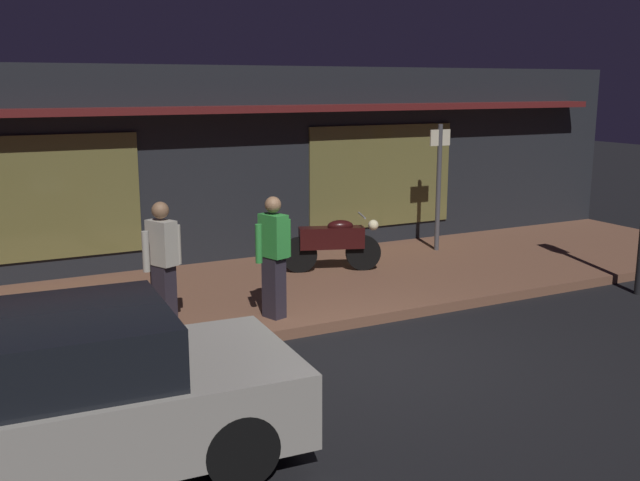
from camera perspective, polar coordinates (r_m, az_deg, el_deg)
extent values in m
plane|color=black|center=(9.11, 4.15, -8.99)|extent=(60.00, 60.00, 0.00)
cube|color=brown|center=(11.62, -3.55, -3.91)|extent=(18.00, 4.00, 0.15)
cube|color=black|center=(14.43, -9.10, 6.08)|extent=(18.00, 2.80, 3.60)
cube|color=brown|center=(12.42, -21.13, 3.07)|extent=(3.20, 0.04, 2.00)
cube|color=brown|center=(14.53, 4.85, 5.04)|extent=(3.20, 0.04, 2.00)
cube|color=#591919|center=(12.80, -6.91, 10.11)|extent=(16.20, 0.50, 0.12)
cylinder|color=black|center=(12.36, -1.62, -1.12)|extent=(0.61, 0.31, 0.60)
cylinder|color=black|center=(12.53, 3.39, -0.96)|extent=(0.61, 0.31, 0.60)
cube|color=black|center=(12.37, 0.90, 0.22)|extent=(1.13, 0.62, 0.36)
ellipsoid|color=black|center=(12.35, 1.59, 1.15)|extent=(0.49, 0.37, 0.20)
sphere|color=#F9EDB7|center=(12.46, 4.18, 1.22)|extent=(0.18, 0.18, 0.18)
cylinder|color=gray|center=(12.39, 3.29, 1.97)|extent=(0.21, 0.53, 0.03)
cube|color=#28232D|center=(9.73, -12.06, -4.28)|extent=(0.30, 0.34, 0.85)
cube|color=#B2AD9E|center=(9.55, -12.25, -0.16)|extent=(0.36, 0.44, 0.58)
sphere|color=#8C6647|center=(9.47, -12.36, 2.32)|extent=(0.22, 0.22, 0.22)
cylinder|color=#B2AD9E|center=(9.73, -11.06, -0.31)|extent=(0.12, 0.12, 0.52)
cylinder|color=#B2AD9E|center=(9.41, -13.44, -0.84)|extent=(0.12, 0.12, 0.52)
cube|color=#28232D|center=(9.96, -3.61, -3.65)|extent=(0.28, 0.33, 0.85)
cube|color=#2D8C38|center=(9.79, -3.66, 0.38)|extent=(0.33, 0.43, 0.58)
sphere|color=#8C6647|center=(9.71, -3.69, 2.81)|extent=(0.22, 0.22, 0.22)
cylinder|color=#2D8C38|center=(9.97, -2.54, 0.20)|extent=(0.11, 0.11, 0.52)
cylinder|color=#2D8C38|center=(9.63, -4.81, -0.25)|extent=(0.11, 0.11, 0.52)
cylinder|color=#47474C|center=(14.04, 9.23, 4.06)|extent=(0.09, 0.09, 2.40)
cube|color=beige|center=(13.94, 9.36, 7.93)|extent=(0.44, 0.03, 0.30)
cylinder|color=black|center=(7.68, -9.92, -10.71)|extent=(0.65, 0.25, 0.64)
cylinder|color=black|center=(6.31, -6.25, -15.85)|extent=(0.65, 0.25, 0.64)
cube|color=#9E998E|center=(6.69, -19.80, -12.65)|extent=(4.19, 1.97, 0.68)
cube|color=black|center=(6.48, -21.48, -8.35)|extent=(2.28, 1.71, 0.64)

